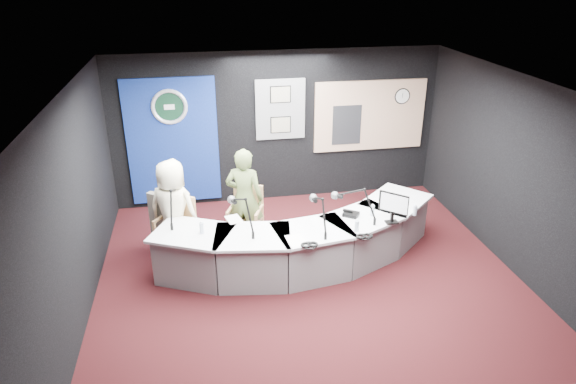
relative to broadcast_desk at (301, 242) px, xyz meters
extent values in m
plane|color=black|center=(0.05, -0.55, -0.38)|extent=(6.00, 6.00, 0.00)
cube|color=silver|center=(0.05, -0.55, 2.42)|extent=(6.00, 6.00, 0.02)
cube|color=black|center=(0.05, 2.45, 1.02)|extent=(6.00, 0.02, 2.80)
cube|color=black|center=(0.05, -3.55, 1.02)|extent=(6.00, 0.02, 2.80)
cube|color=black|center=(-2.95, -0.55, 1.02)|extent=(0.02, 6.00, 2.80)
cube|color=black|center=(3.05, -0.55, 1.02)|extent=(0.02, 6.00, 2.80)
cube|color=navy|center=(-1.85, 2.42, 0.88)|extent=(1.60, 0.05, 2.30)
torus|color=silver|center=(-1.85, 2.38, 1.52)|extent=(0.63, 0.07, 0.63)
cylinder|color=black|center=(-1.85, 2.38, 1.52)|extent=(0.48, 0.01, 0.48)
cube|color=slate|center=(0.10, 2.42, 1.38)|extent=(0.90, 0.04, 1.10)
cube|color=#7D745A|center=(0.10, 2.39, 1.65)|extent=(0.34, 0.02, 0.27)
cube|color=#7D745A|center=(0.10, 2.39, 1.09)|extent=(0.34, 0.02, 0.27)
cube|color=tan|center=(1.80, 2.42, 1.18)|extent=(2.12, 0.06, 1.32)
cube|color=#FFEDA1|center=(1.80, 2.41, 1.18)|extent=(2.00, 0.02, 1.20)
cube|color=black|center=(1.35, 2.39, 1.03)|extent=(0.55, 0.02, 0.75)
cylinder|color=white|center=(2.40, 2.39, 1.52)|extent=(0.28, 0.01, 0.28)
cube|color=#656255|center=(-2.01, 0.77, 0.24)|extent=(0.46, 0.38, 0.70)
imported|color=#FCF3CA|center=(-1.84, 0.57, 0.42)|extent=(0.91, 0.78, 1.59)
imported|color=#5C703A|center=(-0.75, 0.74, 0.44)|extent=(0.70, 0.58, 1.64)
cube|color=black|center=(1.27, -0.31, 0.70)|extent=(0.37, 0.34, 0.32)
cube|color=black|center=(0.76, 0.00, 0.40)|extent=(0.28, 0.27, 0.06)
torus|color=black|center=(0.75, -0.66, 0.39)|extent=(0.19, 0.19, 0.03)
torus|color=black|center=(-0.04, -0.75, 0.39)|extent=(0.22, 0.22, 0.04)
cube|color=white|center=(-0.97, 0.20, 0.38)|extent=(0.27, 0.33, 0.00)
cube|color=white|center=(-0.19, -0.58, 0.38)|extent=(0.26, 0.35, 0.00)
camera|label=1|loc=(-1.37, -6.51, 3.84)|focal=32.00mm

